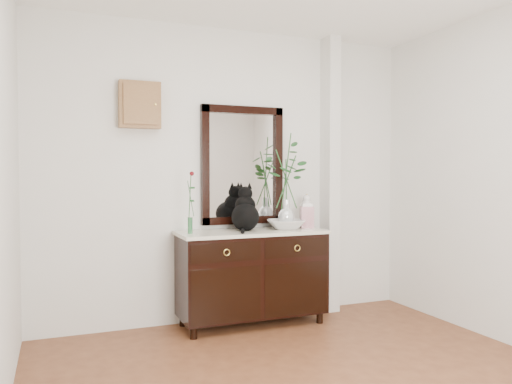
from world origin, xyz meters
name	(u,v)px	position (x,y,z in m)	size (l,w,h in m)	color
wall_back	(232,175)	(0.00, 1.98, 1.35)	(3.60, 0.04, 2.70)	silver
pilaster	(330,175)	(1.00, 1.90, 1.35)	(0.12, 0.20, 2.70)	silver
sideboard	(252,272)	(0.10, 1.73, 0.47)	(1.33, 0.52, 0.82)	black
wall_mirror	(243,165)	(0.10, 1.97, 1.44)	(0.80, 0.06, 1.10)	black
key_cabinet	(140,105)	(-0.85, 1.94, 1.95)	(0.35, 0.10, 0.40)	brown
cat	(245,208)	(0.05, 1.77, 1.05)	(0.29, 0.35, 0.41)	black
lotus_bowl	(286,224)	(0.44, 1.73, 0.89)	(0.35, 0.35, 0.09)	silver
vase_branches	(286,179)	(0.44, 1.73, 1.31)	(0.42, 0.42, 0.88)	silver
bud_vase_rose	(190,202)	(-0.47, 1.72, 1.12)	(0.07, 0.07, 0.54)	#2B6539
ginger_jar	(307,211)	(0.67, 1.76, 1.01)	(0.12, 0.12, 0.32)	white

